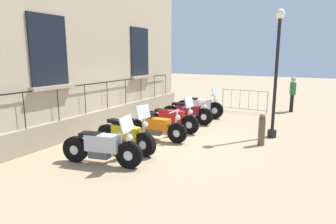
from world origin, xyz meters
TOP-DOWN VIEW (x-y plane):
  - ground_plane at (0.00, 0.00)m, footprint 60.00×60.00m
  - building_facade at (-2.52, 0.00)m, footprint 0.82×10.69m
  - motorcycle_silver at (0.22, -3.06)m, footprint 2.09×0.75m
  - motorcycle_yellow at (0.08, -1.94)m, footprint 2.13×0.66m
  - motorcycle_orange at (0.27, -0.60)m, footprint 2.15×0.66m
  - motorcycle_red at (0.20, 0.56)m, footprint 2.19×0.62m
  - motorcycle_maroon at (0.22, 1.91)m, footprint 2.08×0.64m
  - motorcycle_white at (0.20, 3.19)m, footprint 2.11×0.74m
  - lamppost at (3.46, 1.42)m, footprint 0.29×0.29m
  - crowd_barrier at (1.62, 5.29)m, footprint 2.14×0.15m
  - bollard at (3.31, 0.37)m, footprint 0.20×0.20m
  - pedestrian_standing at (3.57, 6.42)m, footprint 0.30×0.52m

SIDE VIEW (x-z plane):
  - ground_plane at x=0.00m, z-range 0.00..0.00m
  - motorcycle_orange at x=0.27m, z-range -0.07..0.92m
  - motorcycle_maroon at x=0.22m, z-range -0.03..0.89m
  - motorcycle_yellow at x=0.08m, z-range -0.25..1.12m
  - motorcycle_silver at x=0.22m, z-range -0.18..1.08m
  - motorcycle_red at x=0.20m, z-range -0.18..1.09m
  - motorcycle_white at x=0.20m, z-range -0.20..1.12m
  - bollard at x=3.31m, z-range 0.00..0.95m
  - crowd_barrier at x=1.62m, z-range 0.04..1.09m
  - pedestrian_standing at x=3.57m, z-range 0.10..1.74m
  - lamppost at x=3.46m, z-range 0.09..4.09m
  - building_facade at x=-2.52m, z-range -0.11..6.37m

